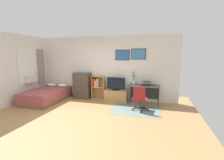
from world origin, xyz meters
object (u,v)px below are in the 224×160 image
(dresser, at_px, (82,85))
(laptop, at_px, (147,83))
(office_chair, at_px, (140,98))
(computer_mouse, at_px, (153,85))
(bamboo_vase, at_px, (133,79))
(bed, at_px, (47,95))
(bookshelf, at_px, (97,86))
(wine_glass, at_px, (134,82))
(tv_stand, at_px, (116,95))
(television, at_px, (116,84))
(desk, at_px, (144,88))

(dresser, relative_size, laptop, 2.75)
(office_chair, xyz_separation_m, computer_mouse, (0.40, 0.86, 0.30))
(laptop, xyz_separation_m, bamboo_vase, (-0.53, 0.08, 0.15))
(office_chair, bearing_deg, bed, -175.81)
(bookshelf, bearing_deg, wine_glass, -8.89)
(dresser, distance_m, bookshelf, 0.69)
(tv_stand, xyz_separation_m, computer_mouse, (1.49, -0.09, 0.53))
(television, bearing_deg, computer_mouse, -2.43)
(computer_mouse, height_order, bamboo_vase, bamboo_vase)
(dresser, xyz_separation_m, laptop, (2.78, 0.03, 0.23))
(desk, bearing_deg, laptop, 23.61)
(bed, distance_m, dresser, 1.51)
(bamboo_vase, bearing_deg, computer_mouse, -12.26)
(computer_mouse, distance_m, wine_glass, 0.74)
(laptop, bearing_deg, bed, -160.16)
(bookshelf, relative_size, television, 1.32)
(bed, distance_m, wine_glass, 3.66)
(office_chair, bearing_deg, tv_stand, 145.11)
(television, bearing_deg, bed, -164.09)
(bed, xyz_separation_m, office_chair, (3.87, -0.14, 0.22))
(dresser, height_order, bookshelf, dresser)
(bookshelf, height_order, bamboo_vase, bamboo_vase)
(television, distance_m, desk, 1.15)
(television, bearing_deg, office_chair, -40.41)
(television, relative_size, laptop, 1.83)
(bookshelf, bearing_deg, desk, -2.37)
(wine_glass, bearing_deg, laptop, 24.62)
(tv_stand, height_order, desk, desk)
(desk, bearing_deg, dresser, 179.67)
(bamboo_vase, bearing_deg, bed, -165.51)
(bed, distance_m, tv_stand, 2.90)
(bookshelf, relative_size, wine_glass, 5.55)
(television, height_order, desk, television)
(television, distance_m, laptop, 1.24)
(bed, xyz_separation_m, desk, (3.92, 0.78, 0.37))
(television, relative_size, desk, 0.64)
(dresser, xyz_separation_m, bookshelf, (0.69, 0.07, 0.01))
(television, bearing_deg, tv_stand, 90.00)
(office_chair, height_order, laptop, laptop)
(bed, distance_m, office_chair, 3.88)
(bed, distance_m, laptop, 4.14)
(television, xyz_separation_m, desk, (1.14, -0.01, -0.11))
(bamboo_vase, xyz_separation_m, wine_glass, (0.07, -0.29, -0.08))
(dresser, height_order, tv_stand, dresser)
(tv_stand, relative_size, desk, 0.80)
(desk, bearing_deg, television, 179.58)
(office_chair, bearing_deg, desk, 92.90)
(bookshelf, xyz_separation_m, television, (0.85, -0.07, 0.14))
(bookshelf, height_order, desk, bookshelf)
(dresser, relative_size, wine_glass, 6.32)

